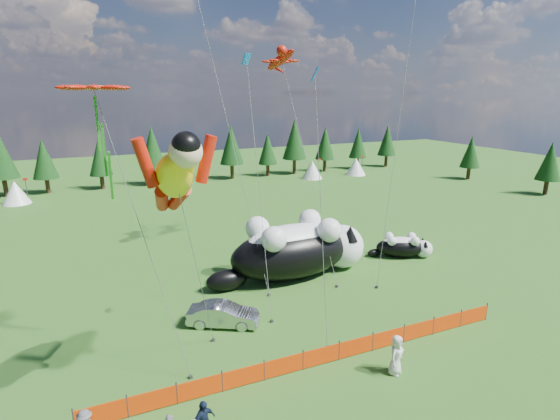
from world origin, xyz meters
name	(u,v)px	position (x,y,z in m)	size (l,w,h in m)	color
ground	(295,335)	(0.00, 0.00, 0.00)	(160.00, 160.00, 0.00)	#0F380A
safety_fence	(321,356)	(0.00, -3.00, 0.50)	(22.06, 0.06, 1.10)	#262626
tree_line	(161,157)	(0.00, 45.00, 4.00)	(90.00, 4.00, 8.00)	black
festival_tents	(245,175)	(11.00, 40.00, 1.40)	(50.00, 3.20, 2.80)	white
cat_large	(298,248)	(3.71, 7.26, 2.12)	(12.37, 4.79, 4.47)	black
cat_small	(404,246)	(13.20, 7.23, 0.90)	(4.94, 3.39, 1.90)	black
car	(223,315)	(-3.31, 2.58, 0.67)	(1.42, 4.07, 1.34)	#B1B1B6
spectator_e	(396,355)	(2.90, -4.99, 0.99)	(0.97, 0.63, 1.98)	silver
superhero_kite	(175,177)	(-6.33, -1.96, 9.67)	(5.27, 6.02, 12.19)	yellow
gecko_kite	(280,60)	(5.24, 13.99, 15.42)	(3.55, 12.57, 18.06)	#BB1609
flower_kite	(94,92)	(-8.90, 1.19, 12.96)	(4.83, 4.69, 13.55)	#BB1609
diamond_kite_a	(248,74)	(-0.12, 6.61, 14.00)	(1.12, 5.50, 15.88)	#0C65B5
diamond_kite_c	(316,88)	(0.99, 0.02, 13.12)	(0.51, 2.64, 14.53)	#0C65B5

